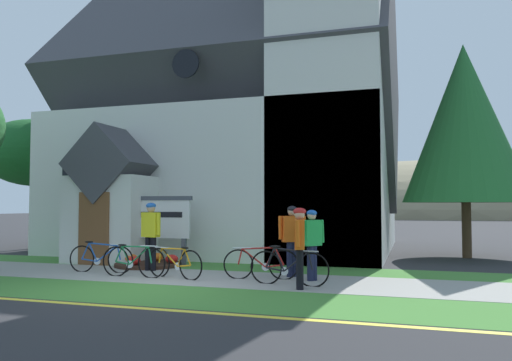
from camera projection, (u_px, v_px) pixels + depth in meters
name	position (u px, v px, depth m)	size (l,w,h in m)	color
ground	(212.00, 266.00, 14.08)	(140.00, 140.00, 0.00)	#2B2B2D
sidewalk_slab	(133.00, 274.00, 12.45)	(32.00, 2.51, 0.01)	#99968E
grass_verge	(73.00, 289.00, 10.23)	(32.00, 2.15, 0.01)	#427F33
church_lawn	(172.00, 265.00, 14.45)	(24.00, 1.68, 0.01)	#427F33
curb_paint_stripe	(29.00, 300.00, 9.07)	(28.00, 0.16, 0.01)	yellow
church_building	(246.00, 127.00, 19.84)	(12.21, 12.03, 12.60)	silver
church_sign	(156.00, 219.00, 14.50)	(2.24, 0.20, 1.98)	#474C56
flower_bed	(148.00, 263.00, 14.05)	(1.86, 1.86, 0.34)	#382319
bicycle_red	(133.00, 261.00, 11.99)	(1.74, 0.09, 0.80)	black
bicycle_blue	(288.00, 267.00, 10.78)	(1.79, 0.19, 0.86)	black
bicycle_orange	(261.00, 263.00, 11.65)	(1.74, 0.40, 0.81)	black
bicycle_black	(101.00, 258.00, 12.81)	(1.77, 0.22, 0.82)	black
bicycle_yellow	(175.00, 263.00, 11.80)	(1.66, 0.55, 0.78)	black
cyclist_in_green_jersey	(312.00, 240.00, 11.42)	(0.49, 0.59, 1.62)	#191E38
cyclist_in_yellow_jersey	(151.00, 230.00, 13.15)	(0.65, 0.38, 1.79)	black
cyclist_in_orange_jersey	(292.00, 235.00, 12.03)	(0.61, 0.43, 1.71)	#191E38
cyclist_in_blue_jersey	(300.00, 242.00, 10.26)	(0.31, 0.74, 1.67)	black
roadside_conifer	(464.00, 123.00, 16.51)	(4.04, 4.04, 7.08)	#4C3823
yard_deciduous_tree	(35.00, 153.00, 19.88)	(4.01, 4.01, 5.11)	#3D2D1E
distant_hill	(433.00, 215.00, 80.60)	(78.75, 53.65, 17.43)	#847A5B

